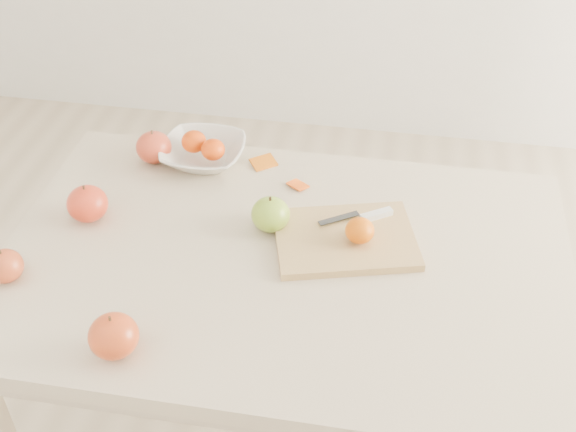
# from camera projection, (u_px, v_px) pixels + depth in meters

# --- Properties ---
(table) EXTENTS (1.20, 0.80, 0.75)m
(table) POSITION_uv_depth(u_px,v_px,m) (284.00, 290.00, 1.58)
(table) COLOR beige
(table) RESTS_ON ground
(cutting_board) EXTENTS (0.34, 0.29, 0.02)m
(cutting_board) POSITION_uv_depth(u_px,v_px,m) (345.00, 239.00, 1.55)
(cutting_board) COLOR tan
(cutting_board) RESTS_ON table
(board_tangerine) EXTENTS (0.06, 0.06, 0.05)m
(board_tangerine) POSITION_uv_depth(u_px,v_px,m) (360.00, 231.00, 1.51)
(board_tangerine) COLOR #C76207
(board_tangerine) RESTS_ON cutting_board
(fruit_bowl) EXTENTS (0.20, 0.20, 0.05)m
(fruit_bowl) POSITION_uv_depth(u_px,v_px,m) (203.00, 153.00, 1.78)
(fruit_bowl) COLOR silver
(fruit_bowl) RESTS_ON table
(bowl_tangerine_near) EXTENTS (0.06, 0.06, 0.05)m
(bowl_tangerine_near) POSITION_uv_depth(u_px,v_px,m) (194.00, 141.00, 1.77)
(bowl_tangerine_near) COLOR #CE4607
(bowl_tangerine_near) RESTS_ON fruit_bowl
(bowl_tangerine_far) EXTENTS (0.06, 0.06, 0.05)m
(bowl_tangerine_far) POSITION_uv_depth(u_px,v_px,m) (213.00, 149.00, 1.75)
(bowl_tangerine_far) COLOR #E94A08
(bowl_tangerine_far) RESTS_ON fruit_bowl
(orange_peel_a) EXTENTS (0.07, 0.07, 0.01)m
(orange_peel_a) POSITION_uv_depth(u_px,v_px,m) (264.00, 164.00, 1.78)
(orange_peel_a) COLOR #C55D0D
(orange_peel_a) RESTS_ON table
(orange_peel_b) EXTENTS (0.06, 0.05, 0.01)m
(orange_peel_b) POSITION_uv_depth(u_px,v_px,m) (298.00, 186.00, 1.71)
(orange_peel_b) COLOR #E85510
(orange_peel_b) RESTS_ON table
(paring_knife) EXTENTS (0.16, 0.09, 0.01)m
(paring_knife) POSITION_uv_depth(u_px,v_px,m) (370.00, 215.00, 1.58)
(paring_knife) COLOR white
(paring_knife) RESTS_ON cutting_board
(apple_green) EXTENTS (0.09, 0.09, 0.08)m
(apple_green) POSITION_uv_depth(u_px,v_px,m) (271.00, 214.00, 1.57)
(apple_green) COLOR #599312
(apple_green) RESTS_ON table
(apple_red_c) EXTENTS (0.09, 0.09, 0.08)m
(apple_red_c) POSITION_uv_depth(u_px,v_px,m) (114.00, 336.00, 1.29)
(apple_red_c) COLOR maroon
(apple_red_c) RESTS_ON table
(apple_red_b) EXTENTS (0.09, 0.09, 0.08)m
(apple_red_b) POSITION_uv_depth(u_px,v_px,m) (87.00, 204.00, 1.59)
(apple_red_b) COLOR #A80603
(apple_red_b) RESTS_ON table
(apple_red_d) EXTENTS (0.07, 0.07, 0.07)m
(apple_red_d) POSITION_uv_depth(u_px,v_px,m) (5.00, 266.00, 1.44)
(apple_red_d) COLOR maroon
(apple_red_d) RESTS_ON table
(apple_red_a) EXTENTS (0.09, 0.09, 0.08)m
(apple_red_a) POSITION_uv_depth(u_px,v_px,m) (154.00, 147.00, 1.77)
(apple_red_a) COLOR #A50714
(apple_red_a) RESTS_ON table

